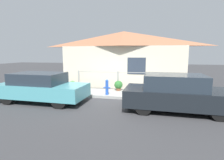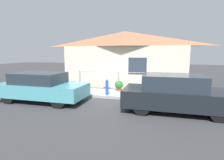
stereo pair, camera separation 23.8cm
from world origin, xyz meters
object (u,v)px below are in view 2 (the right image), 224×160
object	(u,v)px
fire_hydrant	(107,87)
potted_plant_by_fence	(73,85)
car_right	(176,93)
potted_plant_near_hydrant	(119,85)
car_left	(42,87)

from	to	relation	value
fire_hydrant	potted_plant_by_fence	bearing A→B (deg)	159.04
fire_hydrant	car_right	bearing A→B (deg)	-24.74
potted_plant_near_hydrant	car_right	bearing A→B (deg)	-43.29
car_left	potted_plant_near_hydrant	xyz separation A→B (m)	(3.13, 2.60, -0.25)
potted_plant_by_fence	car_right	bearing A→B (deg)	-23.17
fire_hydrant	potted_plant_by_fence	world-z (taller)	fire_hydrant
car_left	potted_plant_by_fence	world-z (taller)	car_left
fire_hydrant	potted_plant_by_fence	size ratio (longest dim) A/B	1.56
car_right	potted_plant_near_hydrant	xyz separation A→B (m)	(-2.76, 2.60, -0.27)
car_right	fire_hydrant	xyz separation A→B (m)	(-3.15, 1.45, -0.16)
potted_plant_near_hydrant	potted_plant_by_fence	bearing A→B (deg)	-174.24
potted_plant_near_hydrant	potted_plant_by_fence	size ratio (longest dim) A/B	1.11
car_right	fire_hydrant	distance (m)	3.47
car_left	car_right	size ratio (longest dim) A/B	1.01
car_right	potted_plant_near_hydrant	size ratio (longest dim) A/B	7.21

